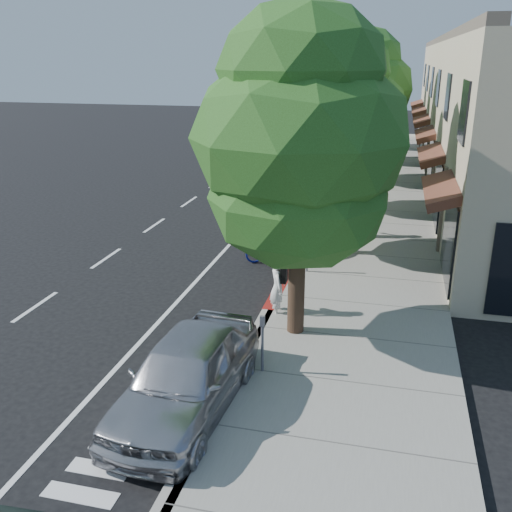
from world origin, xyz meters
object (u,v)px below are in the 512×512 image
(pedestrian, at_px, (348,210))
(street_tree_3, at_px, (360,91))
(street_tree_0, at_px, (300,142))
(cyclist, at_px, (278,287))
(white_pickup, at_px, (307,156))
(silver_suv, at_px, (294,218))
(near_car_a, at_px, (186,375))
(street_tree_1, at_px, (332,120))
(dark_suv_far, at_px, (324,142))
(street_tree_2, at_px, (348,117))
(dark_sedan, at_px, (283,181))
(bicycle, at_px, (271,249))
(street_tree_4, at_px, (366,92))
(street_tree_5, at_px, (372,84))

(pedestrian, bearing_deg, street_tree_3, -91.37)
(street_tree_0, xyz_separation_m, cyclist, (-0.65, 0.99, -3.83))
(white_pickup, bearing_deg, cyclist, -76.64)
(street_tree_3, bearing_deg, silver_suv, -97.59)
(street_tree_3, bearing_deg, street_tree_0, -90.00)
(pedestrian, bearing_deg, cyclist, 76.47)
(silver_suv, relative_size, near_car_a, 1.30)
(street_tree_1, xyz_separation_m, dark_suv_far, (-2.81, 21.40, -3.71))
(street_tree_2, height_order, silver_suv, street_tree_2)
(silver_suv, bearing_deg, pedestrian, 17.13)
(street_tree_1, bearing_deg, dark_sedan, 111.01)
(white_pickup, xyz_separation_m, pedestrian, (3.61, -13.37, 0.37))
(bicycle, bearing_deg, street_tree_2, -38.43)
(cyclist, distance_m, bicycle, 4.15)
(street_tree_3, relative_size, street_tree_4, 1.09)
(white_pickup, bearing_deg, bicycle, -78.54)
(cyclist, xyz_separation_m, white_pickup, (-2.45, 20.49, -0.08))
(street_tree_1, height_order, white_pickup, street_tree_1)
(street_tree_1, relative_size, street_tree_2, 1.11)
(street_tree_5, height_order, silver_suv, street_tree_5)
(street_tree_1, xyz_separation_m, street_tree_5, (0.00, 24.00, 0.05))
(dark_sedan, xyz_separation_m, pedestrian, (3.61, -5.96, 0.32))
(near_car_a, bearing_deg, dark_sedan, 98.94)
(bicycle, relative_size, white_pickup, 0.35)
(silver_suv, bearing_deg, street_tree_5, 85.87)
(near_car_a, distance_m, pedestrian, 11.78)
(dark_sedan, bearing_deg, street_tree_0, -73.10)
(street_tree_1, bearing_deg, bicycle, -149.25)
(street_tree_0, height_order, silver_suv, street_tree_0)
(street_tree_2, bearing_deg, white_pickup, 108.11)
(cyclist, relative_size, near_car_a, 0.36)
(dark_sedan, distance_m, dark_suv_far, 13.33)
(street_tree_2, distance_m, street_tree_3, 6.04)
(silver_suv, relative_size, pedestrian, 3.09)
(street_tree_4, bearing_deg, street_tree_2, -90.00)
(street_tree_5, bearing_deg, street_tree_1, -90.00)
(street_tree_5, distance_m, white_pickup, 9.83)
(street_tree_2, relative_size, silver_suv, 1.14)
(street_tree_0, relative_size, cyclist, 4.72)
(silver_suv, xyz_separation_m, near_car_a, (-0.06, -11.00, -0.05))
(street_tree_2, distance_m, silver_suv, 5.69)
(dark_sedan, bearing_deg, pedestrian, -54.36)
(bicycle, xyz_separation_m, silver_suv, (0.28, 2.50, 0.36))
(bicycle, xyz_separation_m, dark_suv_far, (-1.13, 22.40, 0.32))
(street_tree_0, bearing_deg, white_pickup, 98.21)
(street_tree_1, distance_m, street_tree_5, 24.00)
(street_tree_4, bearing_deg, bicycle, -95.06)
(street_tree_2, bearing_deg, dark_suv_far, 100.35)
(street_tree_5, relative_size, dark_suv_far, 1.62)
(street_tree_3, xyz_separation_m, street_tree_5, (0.00, 12.00, -0.19))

